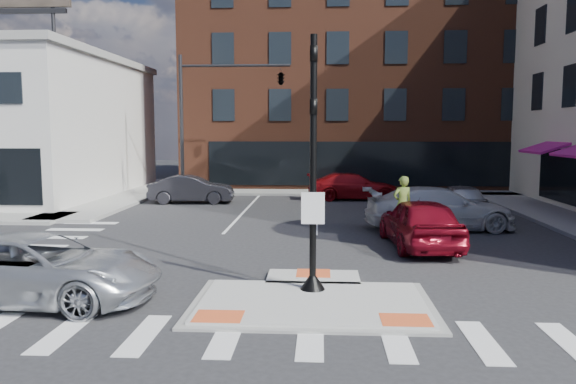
# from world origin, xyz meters

# --- Properties ---
(ground) EXTENTS (120.00, 120.00, 0.00)m
(ground) POSITION_xyz_m (0.00, 0.00, 0.00)
(ground) COLOR #28282B
(ground) RESTS_ON ground
(refuge_island) EXTENTS (5.40, 4.65, 0.13)m
(refuge_island) POSITION_xyz_m (0.00, -0.26, 0.05)
(refuge_island) COLOR gray
(refuge_island) RESTS_ON ground
(sidewalk_n) EXTENTS (26.00, 3.00, 0.15)m
(sidewalk_n) POSITION_xyz_m (3.00, 22.00, 0.07)
(sidewalk_n) COLOR gray
(sidewalk_n) RESTS_ON ground
(building_n) EXTENTS (24.40, 18.40, 15.50)m
(building_n) POSITION_xyz_m (3.00, 31.99, 7.80)
(building_n) COLOR #582B1B
(building_n) RESTS_ON ground
(building_far_left) EXTENTS (10.00, 12.00, 10.00)m
(building_far_left) POSITION_xyz_m (-4.00, 52.00, 5.00)
(building_far_left) COLOR slate
(building_far_left) RESTS_ON ground
(building_far_right) EXTENTS (12.00, 12.00, 12.00)m
(building_far_right) POSITION_xyz_m (9.00, 54.00, 6.00)
(building_far_right) COLOR brown
(building_far_right) RESTS_ON ground
(signal_pole) EXTENTS (0.60, 0.60, 5.98)m
(signal_pole) POSITION_xyz_m (0.00, 0.40, 2.36)
(signal_pole) COLOR black
(signal_pole) RESTS_ON refuge_island
(mast_arm_signal) EXTENTS (6.10, 2.24, 8.00)m
(mast_arm_signal) POSITION_xyz_m (-3.47, 18.00, 6.21)
(mast_arm_signal) COLOR black
(mast_arm_signal) RESTS_ON ground
(silver_suv) EXTENTS (5.73, 2.92, 1.55)m
(silver_suv) POSITION_xyz_m (-6.26, -0.57, 0.78)
(silver_suv) COLOR silver
(silver_suv) RESTS_ON ground
(red_sedan) EXTENTS (2.41, 5.15, 1.70)m
(red_sedan) POSITION_xyz_m (3.50, 5.96, 0.85)
(red_sedan) COLOR maroon
(red_sedan) RESTS_ON ground
(white_pickup) EXTENTS (6.03, 2.98, 1.69)m
(white_pickup) POSITION_xyz_m (4.87, 9.46, 0.84)
(white_pickup) COLOR silver
(white_pickup) RESTS_ON ground
(bg_car_dark) EXTENTS (4.63, 1.92, 1.49)m
(bg_car_dark) POSITION_xyz_m (-6.78, 16.99, 0.75)
(bg_car_dark) COLOR #29282E
(bg_car_dark) RESTS_ON ground
(bg_car_silver) EXTENTS (1.88, 4.50, 1.52)m
(bg_car_silver) POSITION_xyz_m (6.55, 13.00, 0.76)
(bg_car_silver) COLOR #ACAEB4
(bg_car_silver) RESTS_ON ground
(bg_car_red) EXTENTS (5.35, 2.61, 1.50)m
(bg_car_red) POSITION_xyz_m (2.03, 19.03, 0.75)
(bg_car_red) COLOR maroon
(bg_car_red) RESTS_ON ground
(cyclist) EXTENTS (1.21, 2.01, 2.36)m
(cyclist) POSITION_xyz_m (3.00, 6.59, 0.79)
(cyclist) COLOR #3F3F44
(cyclist) RESTS_ON ground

